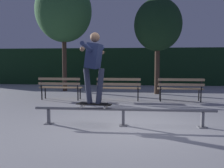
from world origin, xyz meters
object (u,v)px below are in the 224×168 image
Objects in this scene: skateboard at (94,104)px; park_bench_left_center at (119,86)px; skateboarder at (94,62)px; tree_far_left at (64,11)px; grind_rail at (123,112)px; park_bench_leftmost at (60,86)px; park_bench_right_center at (180,87)px; tree_behind_benches at (158,25)px.

park_bench_left_center is (0.32, 3.52, 0.07)m from skateboard.
skateboarder is 0.29× the size of tree_far_left.
park_bench_leftmost is (-2.54, 3.52, 0.24)m from grind_rail.
park_bench_right_center is at bearing -29.56° from tree_far_left.
skateboarder is at bearing -125.79° from park_bench_right_center.
park_bench_leftmost is at bearing 118.28° from skateboard.
grind_rail is at bearing 0.00° from skateboard.
park_bench_left_center is (0.32, 3.52, -0.86)m from skateboarder.
park_bench_left_center is 0.38× the size of tree_behind_benches.
park_bench_right_center is (2.22, 0.00, 0.00)m from park_bench_left_center.
tree_behind_benches is at bearing 77.41° from grind_rail.
tree_behind_benches is 0.78× the size of tree_far_left.
tree_behind_benches reaches higher than park_bench_right_center.
skateboarder reaches higher than park_bench_left_center.
skateboarder is 0.37× the size of tree_behind_benches.
tree_behind_benches is (1.91, 5.66, 2.61)m from skateboard.
park_bench_left_center and park_bench_right_center have the same top height.
park_bench_right_center is 6.81m from tree_far_left.
park_bench_leftmost is at bearing 180.00° from park_bench_right_center.
tree_far_left reaches higher than skateboarder.
grind_rail is 8.07m from tree_far_left.
park_bench_left_center is at bearing -126.63° from tree_behind_benches.
grind_rail is at bearing -84.72° from park_bench_left_center.
park_bench_left_center is 1.00× the size of park_bench_right_center.
grind_rail is at bearing -102.59° from tree_behind_benches.
park_bench_right_center is (4.44, 0.00, 0.00)m from park_bench_leftmost.
skateboarder is at bearing -108.65° from tree_behind_benches.
park_bench_left_center is at bearing -44.96° from tree_far_left.
tree_far_left is (-2.92, 2.91, 3.39)m from park_bench_left_center.
skateboarder is 7.38m from tree_far_left.
grind_rail is 6.43m from tree_behind_benches.
grind_rail is 0.94× the size of tree_behind_benches.
skateboarder is 4.09m from park_bench_leftmost.
skateboard is at bearing -61.72° from park_bench_leftmost.
skateboarder is at bearing -95.21° from park_bench_left_center.
skateboard is at bearing -95.25° from park_bench_left_center.
skateboarder is at bearing -68.04° from tree_far_left.
skateboard is 4.34m from park_bench_right_center.
park_bench_leftmost is 0.30× the size of tree_far_left.
skateboard is at bearing -68.06° from tree_far_left.
park_bench_right_center is 0.38× the size of tree_behind_benches.
grind_rail is 0.67m from skateboard.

